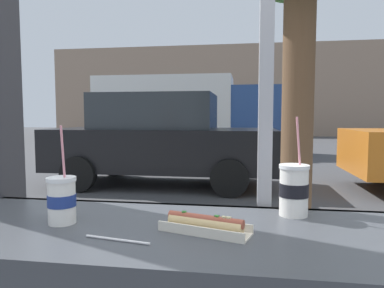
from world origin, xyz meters
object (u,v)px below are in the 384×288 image
at_px(soda_cup_left, 62,199).
at_px(soda_cup_right, 294,189).
at_px(hotdog_tray_near, 205,224).
at_px(box_truck, 187,111).
at_px(parked_car_black, 161,139).

xyz_separation_m(soda_cup_left, soda_cup_right, (0.71, 0.20, 0.01)).
bearing_deg(soda_cup_right, hotdog_tray_near, -141.41).
xyz_separation_m(soda_cup_left, box_truck, (-1.54, 11.50, 0.43)).
distance_m(soda_cup_left, box_truck, 11.61).
bearing_deg(parked_car_black, hotdog_tray_near, -75.03).
relative_size(parked_car_black, box_truck, 0.66).
bearing_deg(box_truck, hotdog_tray_near, -80.22).
xyz_separation_m(soda_cup_right, hotdog_tray_near, (-0.27, -0.22, -0.06)).
distance_m(soda_cup_right, parked_car_black, 5.72).
xyz_separation_m(soda_cup_left, parked_car_black, (-1.07, 5.63, -0.19)).
xyz_separation_m(parked_car_black, box_truck, (-0.47, 5.87, 0.62)).
xyz_separation_m(hotdog_tray_near, parked_car_black, (-1.51, 5.65, -0.14)).
bearing_deg(soda_cup_left, parked_car_black, 100.74).
distance_m(soda_cup_right, hotdog_tray_near, 0.35).
bearing_deg(parked_car_black, soda_cup_right, -71.86).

